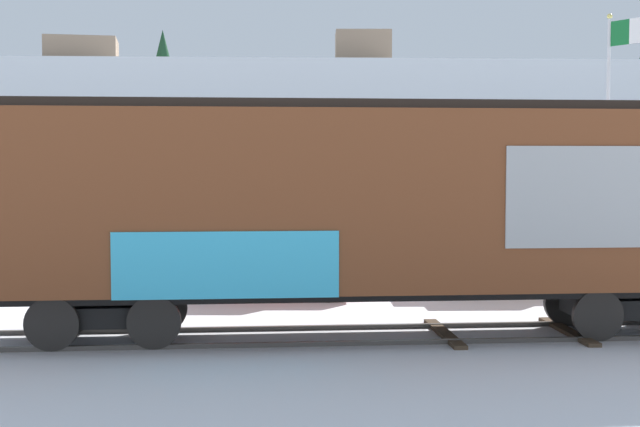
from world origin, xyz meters
The scene contains 7 objects.
ground_plane centered at (0.00, 0.00, 0.00)m, with size 260.00×260.00×0.00m, color silver.
track centered at (-1.07, -0.01, 0.04)m, with size 60.01×4.14×0.08m.
freight_car centered at (-0.84, 0.00, 2.44)m, with size 15.08×3.42×4.32m.
flagpole centered at (8.30, 11.92, 5.16)m, with size 0.92×1.25×8.07m.
hillside centered at (0.03, 74.94, 6.18)m, with size 156.87×35.93×17.00m.
parked_car_red centered at (-2.98, 4.76, 0.83)m, with size 4.36×2.05×1.62m.
parked_car_tan centered at (3.17, 5.16, 0.84)m, with size 4.61×2.00×1.69m.
Camera 1 is at (-2.45, -15.06, 3.15)m, focal length 46.90 mm.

